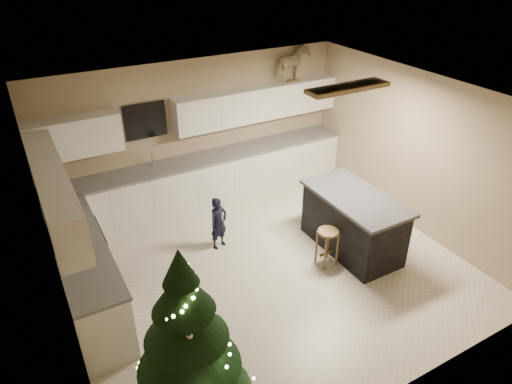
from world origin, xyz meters
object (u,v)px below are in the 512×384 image
island (353,222)px  rocking_horse (293,64)px  bar_stool (328,239)px  christmas_tree (188,351)px  toddler (219,223)px

island → rocking_horse: 3.15m
bar_stool → christmas_tree: size_ratio=0.29×
toddler → christmas_tree: bearing=-137.7°
rocking_horse → christmas_tree: bearing=117.7°
rocking_horse → island: bearing=151.1°
bar_stool → toddler: toddler is taller
bar_stool → rocking_horse: size_ratio=0.78×
island → bar_stool: size_ratio=2.86×
bar_stool → rocking_horse: rocking_horse is taller
island → christmas_tree: size_ratio=0.82×
island → christmas_tree: bearing=-156.7°
bar_stool → rocking_horse: 3.40m
christmas_tree → toddler: 2.91m
christmas_tree → toddler: (1.47, 2.47, -0.42)m
bar_stool → christmas_tree: 3.01m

